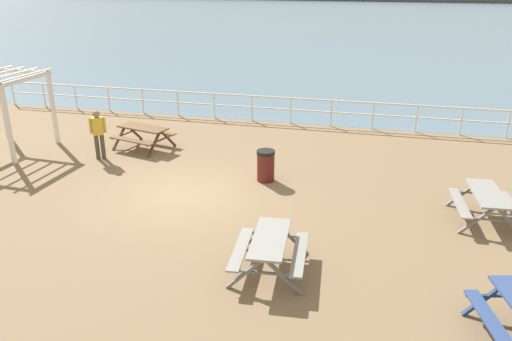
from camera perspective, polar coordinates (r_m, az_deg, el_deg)
The scene contains 10 objects.
ground_plane at distance 14.59m, azimuth -8.04°, elevation -3.05°, with size 30.00×24.00×0.20m, color #846B4C.
sea_band at distance 65.47m, azimuth 9.75°, elevation 16.15°, with size 142.00×90.00×0.01m, color slate.
distant_shoreline at distance 108.28m, azimuth 11.77°, elevation 18.08°, with size 142.00×6.00×1.80m, color #4C4C47.
seaward_railing at distance 21.29m, azimuth -0.47°, elevation 7.50°, with size 23.07×0.07×1.08m.
picnic_table_near_left at distance 13.95m, azimuth 24.35°, elevation -2.99°, with size 1.67×1.92×0.80m.
picnic_table_near_right at distance 18.42m, azimuth -12.50°, elevation 4.22°, with size 2.13×1.91×0.80m.
picnic_table_far_left at distance 10.71m, azimuth 1.55°, elevation -8.38°, with size 1.67×1.92×0.80m.
visitor at distance 17.59m, azimuth -17.21°, elevation 4.17°, with size 0.47×0.36×1.66m.
lattice_pergola at distance 19.48m, azimuth -26.56°, elevation 7.69°, with size 2.58×2.69×2.70m.
litter_bin at distance 15.18m, azimuth 1.09°, elevation 0.56°, with size 0.55×0.55×0.95m.
Camera 1 is at (5.13, -12.24, 5.94)m, focal length 35.80 mm.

